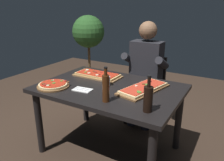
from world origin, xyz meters
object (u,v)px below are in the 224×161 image
at_px(pizza_rectangular_front, 97,75).
at_px(pizza_round_far, 53,85).
at_px(oil_bottle_amber, 106,88).
at_px(tumbler_near_camera, 107,82).
at_px(wine_bottle_dark, 148,98).
at_px(seated_diner, 145,70).
at_px(pizza_rectangular_left, 144,88).
at_px(dining_table, 110,95).
at_px(potted_plant_corner, 89,41).
at_px(diner_chair, 147,86).

height_order(pizza_rectangular_front, pizza_round_far, pizza_rectangular_front).
distance_m(oil_bottle_amber, tumbler_near_camera, 0.40).
xyz_separation_m(wine_bottle_dark, seated_diner, (-0.46, 1.05, -0.11)).
bearing_deg(pizza_rectangular_left, dining_table, -166.36).
xyz_separation_m(pizza_rectangular_left, seated_diner, (-0.26, 0.66, -0.02)).
xyz_separation_m(seated_diner, potted_plant_corner, (-1.34, 0.66, 0.16)).
height_order(pizza_rectangular_left, tumbler_near_camera, tumbler_near_camera).
bearing_deg(pizza_round_far, pizza_rectangular_front, 68.94).
distance_m(diner_chair, seated_diner, 0.28).
relative_size(pizza_rectangular_front, pizza_round_far, 1.71).
relative_size(dining_table, diner_chair, 1.61).
bearing_deg(dining_table, diner_chair, 85.17).
xyz_separation_m(dining_table, pizza_rectangular_left, (0.33, 0.08, 0.11)).
xyz_separation_m(oil_bottle_amber, potted_plant_corner, (-1.43, 1.72, 0.04)).
height_order(pizza_round_far, potted_plant_corner, potted_plant_corner).
xyz_separation_m(pizza_rectangular_left, tumbler_near_camera, (-0.37, -0.07, 0.02)).
bearing_deg(tumbler_near_camera, pizza_rectangular_left, 9.87).
distance_m(diner_chair, potted_plant_corner, 1.51).
relative_size(oil_bottle_amber, diner_chair, 0.35).
bearing_deg(pizza_rectangular_front, dining_table, -36.21).
height_order(wine_bottle_dark, tumbler_near_camera, wine_bottle_dark).
height_order(pizza_rectangular_front, diner_chair, diner_chair).
distance_m(oil_bottle_amber, potted_plant_corner, 2.23).
xyz_separation_m(pizza_rectangular_left, wine_bottle_dark, (0.20, -0.39, 0.09)).
xyz_separation_m(pizza_rectangular_front, tumbler_near_camera, (0.24, -0.19, 0.02)).
bearing_deg(seated_diner, diner_chair, 90.00).
height_order(pizza_round_far, tumbler_near_camera, tumbler_near_camera).
bearing_deg(pizza_rectangular_front, pizza_round_far, -111.06).
relative_size(dining_table, wine_bottle_dark, 4.79).
distance_m(pizza_rectangular_left, wine_bottle_dark, 0.45).
height_order(pizza_round_far, oil_bottle_amber, oil_bottle_amber).
height_order(dining_table, pizza_rectangular_left, pizza_rectangular_left).
bearing_deg(pizza_round_far, dining_table, 31.51).
bearing_deg(diner_chair, pizza_rectangular_front, -118.83).
bearing_deg(oil_bottle_amber, potted_plant_corner, 129.74).
height_order(oil_bottle_amber, potted_plant_corner, potted_plant_corner).
bearing_deg(seated_diner, wine_bottle_dark, -66.41).
xyz_separation_m(diner_chair, seated_diner, (0.00, -0.12, 0.26)).
relative_size(pizza_rectangular_left, diner_chair, 0.69).
distance_m(pizza_rectangular_front, wine_bottle_dark, 0.97).
bearing_deg(pizza_rectangular_front, oil_bottle_amber, -50.03).
distance_m(pizza_rectangular_left, diner_chair, 0.86).
bearing_deg(wine_bottle_dark, seated_diner, 113.59).
bearing_deg(seated_diner, potted_plant_corner, 153.68).
xyz_separation_m(pizza_rectangular_left, potted_plant_corner, (-1.60, 1.32, 0.14)).
bearing_deg(tumbler_near_camera, oil_bottle_amber, -59.22).
xyz_separation_m(wine_bottle_dark, diner_chair, (-0.46, 1.17, -0.36)).
distance_m(tumbler_near_camera, seated_diner, 0.73).
distance_m(dining_table, potted_plant_corner, 1.91).
height_order(dining_table, seated_diner, seated_diner).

